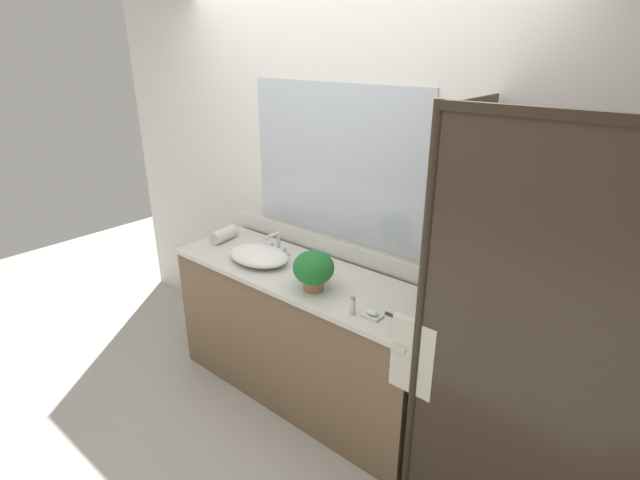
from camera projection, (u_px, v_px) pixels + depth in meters
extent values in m
plane|color=#B7B2A8|center=(303.00, 392.00, 3.27)|extent=(8.00, 8.00, 0.00)
cube|color=silver|center=(337.00, 196.00, 3.03)|extent=(4.40, 0.05, 2.60)
cube|color=silver|center=(334.00, 248.00, 3.14)|extent=(1.80, 0.01, 0.11)
cube|color=silver|center=(335.00, 163.00, 2.93)|extent=(1.29, 0.01, 0.94)
cube|color=brown|center=(303.00, 337.00, 3.12)|extent=(1.80, 0.56, 0.87)
cube|color=beige|center=(301.00, 274.00, 2.94)|extent=(1.80, 0.58, 0.03)
cylinder|color=#2D2319|center=(418.00, 332.00, 2.14)|extent=(0.04, 0.04, 2.00)
cube|color=#2D2319|center=(588.00, 116.00, 1.47)|extent=(1.00, 0.04, 0.04)
cube|color=#382B21|center=(534.00, 379.00, 1.84)|extent=(0.96, 0.01, 1.96)
cube|color=#382B21|center=(448.00, 308.00, 2.34)|extent=(0.01, 0.57, 1.96)
cylinder|color=#2D2319|center=(416.00, 325.00, 2.15)|extent=(0.32, 0.02, 0.02)
cube|color=silver|center=(413.00, 357.00, 2.21)|extent=(0.22, 0.04, 0.38)
ellipsoid|color=white|center=(259.00, 255.00, 3.06)|extent=(0.43, 0.31, 0.09)
cube|color=silver|center=(279.00, 252.00, 3.20)|extent=(0.17, 0.04, 0.02)
cylinder|color=silver|center=(279.00, 242.00, 3.18)|extent=(0.02, 0.02, 0.12)
cylinder|color=silver|center=(271.00, 236.00, 3.11)|extent=(0.02, 0.12, 0.02)
cylinder|color=silver|center=(272.00, 245.00, 3.23)|extent=(0.02, 0.02, 0.04)
cylinder|color=silver|center=(285.00, 250.00, 3.16)|extent=(0.02, 0.02, 0.04)
cylinder|color=#B77A51|center=(314.00, 285.00, 2.72)|extent=(0.12, 0.12, 0.05)
ellipsoid|color=#21722F|center=(314.00, 268.00, 2.68)|extent=(0.23, 0.23, 0.19)
cube|color=silver|center=(372.00, 316.00, 2.45)|extent=(0.10, 0.07, 0.01)
ellipsoid|color=silver|center=(372.00, 313.00, 2.44)|extent=(0.07, 0.04, 0.02)
cylinder|color=silver|center=(426.00, 295.00, 2.60)|extent=(0.03, 0.03, 0.06)
cylinder|color=black|center=(426.00, 289.00, 2.58)|extent=(0.02, 0.02, 0.02)
cylinder|color=silver|center=(353.00, 307.00, 2.46)|extent=(0.03, 0.03, 0.09)
cylinder|color=#9E895B|center=(353.00, 298.00, 2.44)|extent=(0.02, 0.02, 0.01)
cylinder|color=silver|center=(224.00, 235.00, 3.40)|extent=(0.12, 0.21, 0.09)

